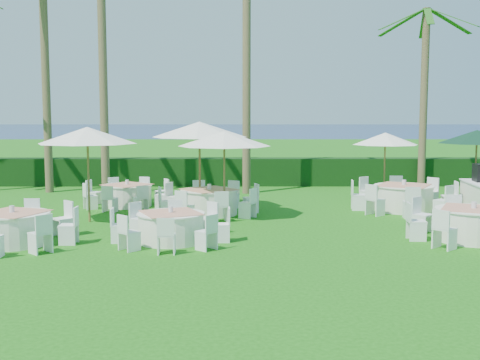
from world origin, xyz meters
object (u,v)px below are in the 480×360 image
Objects in this scene: banquet_table_b at (171,226)px; umbrella_b at (224,139)px; banquet_table_d at (127,195)px; banquet_table_e at (209,201)px; banquet_table_f at (404,197)px; umbrella_c at (199,130)px; umbrella_d at (385,139)px; banquet_table_c at (473,224)px; umbrella_green at (477,137)px; umbrella_a at (87,135)px; banquet_table_a at (13,227)px.

umbrella_b is at bearing 70.18° from banquet_table_b.
banquet_table_e is (2.89, -1.69, 0.03)m from banquet_table_d.
umbrella_b is at bearing -166.67° from banquet_table_f.
umbrella_d is at bearing 16.21° from umbrella_c.
banquet_table_c is at bearing -27.56° from umbrella_b.
banquet_table_c is 7.35m from umbrella_b.
banquet_table_c is 4.68m from banquet_table_f.
banquet_table_e is (-6.77, 3.95, -0.01)m from banquet_table_c.
umbrella_b is (1.24, 3.43, 2.02)m from banquet_table_b.
banquet_table_f is 2.65m from umbrella_d.
banquet_table_d is at bearing -174.04° from umbrella_d.
umbrella_c is at bearing 85.22° from banquet_table_b.
banquet_table_e is at bearing -30.29° from banquet_table_d.
umbrella_d is at bearing 161.32° from umbrella_green.
banquet_table_d is 3.35m from banquet_table_e.
banquet_table_f is at bearing 11.61° from umbrella_a.
umbrella_d is (6.47, 1.88, -0.38)m from umbrella_c.
banquet_table_e is 0.93× the size of banquet_table_f.
umbrella_d is at bearing 23.22° from banquet_table_e.
umbrella_d reaches higher than banquet_table_a.
umbrella_green is at bearing 10.45° from banquet_table_e.
banquet_table_e reaches higher than banquet_table_a.
banquet_table_b is 4.44m from umbrella_a.
umbrella_b reaches higher than banquet_table_b.
umbrella_d is (5.64, 3.30, -0.14)m from umbrella_b.
umbrella_c is at bearing 146.57° from banquet_table_c.
banquet_table_b is 1.18× the size of umbrella_d.
banquet_table_a is 3.81m from banquet_table_b.
banquet_table_f is 6.29m from umbrella_b.
banquet_table_e is 6.92m from umbrella_d.
umbrella_a reaches higher than banquet_table_e.
umbrella_d is at bearing 22.29° from umbrella_a.
umbrella_b is at bearing -59.62° from umbrella_c.
umbrella_b is at bearing 36.14° from banquet_table_a.
umbrella_c is (-0.83, 1.42, 0.24)m from umbrella_b.
umbrella_a is 10.35m from umbrella_d.
umbrella_a is (1.10, 3.06, 2.12)m from banquet_table_a.
umbrella_d is 3.03m from umbrella_green.
umbrella_d reaches higher than banquet_table_f.
banquet_table_e is at bearing 20.60° from umbrella_a.
umbrella_a is at bearing 133.95° from banquet_table_b.
banquet_table_c is at bearing 2.06° from banquet_table_a.
banquet_table_b is 1.02× the size of umbrella_a.
banquet_table_c is 1.10× the size of banquet_table_d.
banquet_table_b is 9.80m from umbrella_d.
umbrella_green is at bearing 5.57° from umbrella_c.
banquet_table_a is at bearing -105.41° from banquet_table_d.
umbrella_c reaches higher than umbrella_b.
banquet_table_b is at bearing -109.82° from umbrella_b.
banquet_table_e is (4.55, 4.35, 0.01)m from banquet_table_a.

